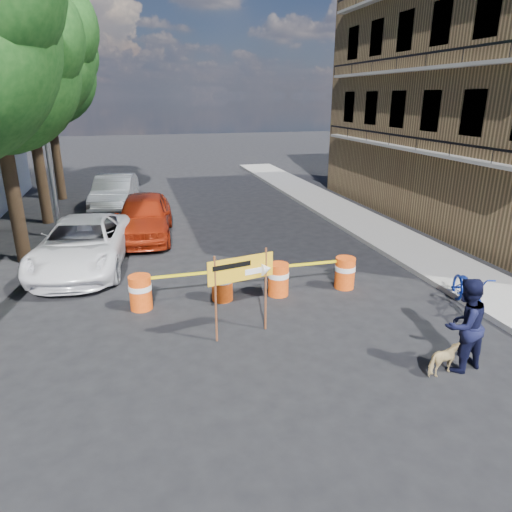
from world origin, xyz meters
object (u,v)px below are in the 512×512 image
sedan_silver (115,193)px  sedan_red (144,216)px  pedestrian (464,325)px  barrel_far_left (140,292)px  barrel_mid_left (222,283)px  barrel_mid_right (278,279)px  barrel_far_right (345,272)px  dog (446,360)px  detour_sign (250,273)px  bicycle (471,273)px  suv_white (83,244)px

sedan_silver → sedan_red: bearing=-69.7°
pedestrian → sedan_silver: size_ratio=0.39×
pedestrian → sedan_silver: (-6.88, 16.06, -0.16)m
barrel_far_left → sedan_silver: 11.65m
barrel_far_left → sedan_silver: bearing=94.1°
barrel_mid_left → sedan_silver: (-2.95, 11.61, 0.34)m
barrel_mid_right → barrel_far_right: (1.97, -0.02, 0.00)m
pedestrian → dog: (-0.40, -0.13, -0.64)m
sedan_silver → barrel_mid_right: bearing=-61.6°
barrel_far_left → detour_sign: bearing=-39.5°
barrel_mid_left → bicycle: 6.30m
dog → sedan_silver: 17.45m
barrel_far_left → detour_sign: (2.38, -1.96, 1.01)m
barrel_far_right → sedan_silver: (-6.46, 11.71, 0.34)m
barrel_mid_right → sedan_silver: size_ratio=0.18×
barrel_mid_right → barrel_far_right: same height
pedestrian → suv_white: pedestrian is taller
bicycle → barrel_far_left: bearing=-175.4°
detour_sign → sedan_silver: size_ratio=0.41×
barrel_far_left → bicycle: (7.95, -2.29, 0.57)m
barrel_far_right → sedan_silver: bearing=118.9°
bicycle → barrel_far_right: bearing=157.4°
detour_sign → bicycle: size_ratio=0.96×
barrel_far_right → suv_white: size_ratio=0.16×
barrel_mid_right → sedan_red: sedan_red is taller
detour_sign → dog: 4.34m
pedestrian → sedan_silver: bearing=-78.0°
barrel_far_left → sedan_red: size_ratio=0.18×
sedan_silver → pedestrian: bearing=-59.4°
barrel_mid_left → sedan_silver: size_ratio=0.18×
sedan_red → sedan_silver: size_ratio=1.01×
dog → sedan_silver: sedan_silver is taller
barrel_far_left → barrel_mid_right: (3.66, -0.08, 0.00)m
barrel_mid_right → barrel_far_left: bearing=178.8°
detour_sign → bicycle: bicycle is taller
barrel_mid_left → detour_sign: 2.23m
detour_sign → dog: size_ratio=2.59×
detour_sign → sedan_silver: (-3.22, 13.58, -0.67)m
barrel_far_left → bicycle: size_ratio=0.43×
barrel_mid_left → sedan_silver: bearing=104.3°
detour_sign → barrel_mid_right: bearing=44.2°
barrel_far_left → sedan_red: (0.35, 6.42, 0.37)m
sedan_red → sedan_silver: (-1.19, 5.20, -0.04)m
barrel_mid_right → sedan_red: 7.30m
barrel_far_right → barrel_mid_right: bearing=179.5°
barrel_mid_left → bicycle: bicycle is taller
barrel_far_left → barrel_mid_right: same height
detour_sign → dog: detour_sign is taller
barrel_mid_right → detour_sign: detour_sign is taller
barrel_far_left → suv_white: bearing=114.8°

